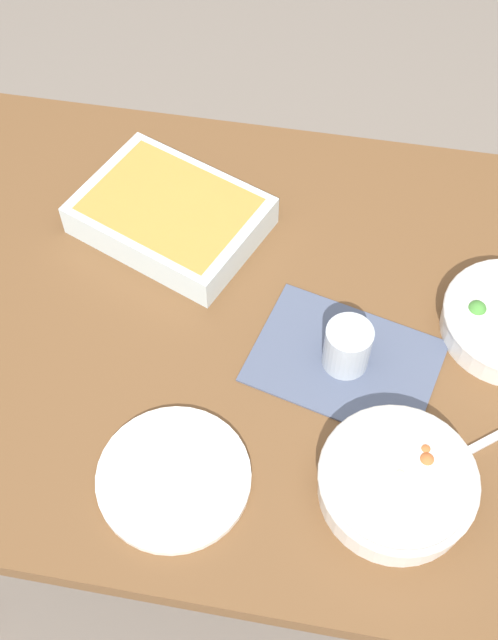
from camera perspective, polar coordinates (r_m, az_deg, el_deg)
ground_plane at (r=1.95m, az=-0.00°, el=-12.29°), size 6.00×6.00×0.00m
dining_table at (r=1.36m, az=-0.00°, el=-2.12°), size 1.20×0.90×0.74m
placemat at (r=1.25m, az=6.82°, el=-2.94°), size 0.32×0.26×0.00m
stew_bowl at (r=1.14m, az=10.47°, el=-11.33°), size 0.22×0.22×0.06m
baking_dish at (r=1.39m, az=-5.61°, el=7.51°), size 0.36×0.32×0.06m
drink_cup at (r=1.22m, az=6.99°, el=-2.05°), size 0.07×0.07×0.08m
side_plate at (r=1.16m, az=-5.38°, el=-11.09°), size 0.22×0.22×0.01m
spoon_by_stew at (r=1.18m, az=10.48°, el=-9.94°), size 0.03×0.18×0.01m
fork_on_table at (r=1.24m, az=17.30°, el=-7.85°), size 0.15×0.12×0.01m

